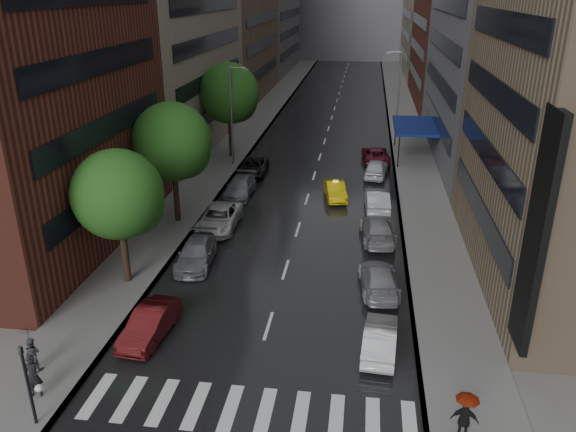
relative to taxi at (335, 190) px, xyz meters
name	(u,v)px	position (x,y,z in m)	size (l,w,h in m)	color
ground	(253,378)	(-2.18, -22.49, -0.68)	(220.00, 220.00, 0.00)	gray
road	(331,121)	(-2.18, 27.51, -0.67)	(14.00, 140.00, 0.01)	black
sidewalk_left	(260,118)	(-11.18, 27.51, -0.60)	(4.00, 140.00, 0.15)	gray
sidewalk_right	(404,123)	(6.82, 27.51, -0.60)	(4.00, 140.00, 0.15)	gray
crosswalk	(248,410)	(-1.98, -24.49, -0.66)	(13.15, 2.80, 0.01)	silver
tree_near	(118,195)	(-10.78, -15.25, 4.63)	(4.87, 4.87, 7.76)	#382619
tree_mid	(172,142)	(-10.78, -6.32, 5.17)	(5.36, 5.36, 8.54)	#382619
tree_far	(229,93)	(-10.78, 10.18, 5.56)	(5.72, 5.72, 9.11)	#382619
taxi	(335,190)	(0.00, 0.00, 0.00)	(1.43, 4.10, 1.35)	#DEB70B
parked_cars_left	(223,212)	(-7.58, -5.85, 0.04)	(2.52, 30.02, 1.49)	#501011
parked_cars_right	(377,204)	(3.22, -2.83, 0.06)	(2.86, 35.14, 1.57)	silver
ped_bag_walker	(34,377)	(-10.59, -24.95, 0.39)	(0.78, 0.61, 1.88)	black
ped_black_umbrella	(30,345)	(-11.61, -23.42, 0.72)	(0.96, 0.98, 2.09)	#4F5055
ped_red_umbrella	(466,413)	(6.15, -25.02, 0.65)	(1.04, 0.82, 2.01)	black
traffic_light	(27,378)	(-9.78, -26.41, 1.55)	(0.18, 0.15, 3.45)	black
street_lamp_left	(232,114)	(-9.90, 7.51, 4.21)	(1.74, 0.22, 9.00)	gray
street_lamp_right	(398,90)	(5.54, 22.51, 4.21)	(1.74, 0.22, 9.00)	gray
awning	(415,126)	(6.80, 12.51, 2.46)	(4.00, 8.00, 3.12)	navy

